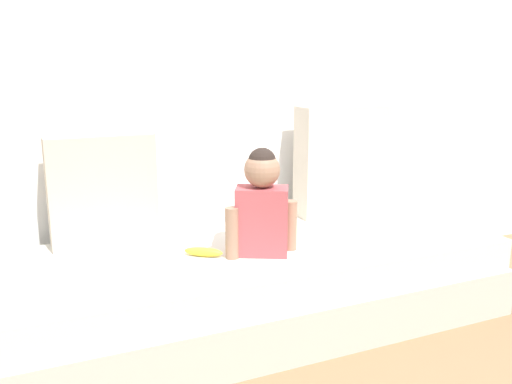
% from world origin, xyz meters
% --- Properties ---
extents(ground_plane, '(12.00, 12.00, 0.00)m').
position_xyz_m(ground_plane, '(0.00, 0.00, 0.00)').
color(ground_plane, '#93704C').
extents(back_wall, '(5.49, 0.10, 2.33)m').
position_xyz_m(back_wall, '(0.00, 0.55, 1.16)').
color(back_wall, white).
rests_on(back_wall, ground).
extents(couch, '(2.29, 0.84, 0.38)m').
position_xyz_m(couch, '(0.00, 0.00, 0.19)').
color(couch, beige).
rests_on(couch, ground).
extents(throw_pillow_left, '(0.47, 0.16, 0.50)m').
position_xyz_m(throw_pillow_left, '(-0.63, 0.32, 0.63)').
color(throw_pillow_left, '#C1B29E').
rests_on(throw_pillow_left, couch).
extents(throw_pillow_right, '(0.51, 0.16, 0.58)m').
position_xyz_m(throw_pillow_right, '(0.63, 0.32, 0.67)').
color(throw_pillow_right, beige).
rests_on(throw_pillow_right, couch).
extents(toddler, '(0.33, 0.22, 0.46)m').
position_xyz_m(toddler, '(-0.03, -0.10, 0.60)').
color(toddler, '#B24C51').
rests_on(toddler, couch).
extents(banana, '(0.16, 0.14, 0.04)m').
position_xyz_m(banana, '(-0.28, -0.03, 0.40)').
color(banana, yellow).
rests_on(banana, couch).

